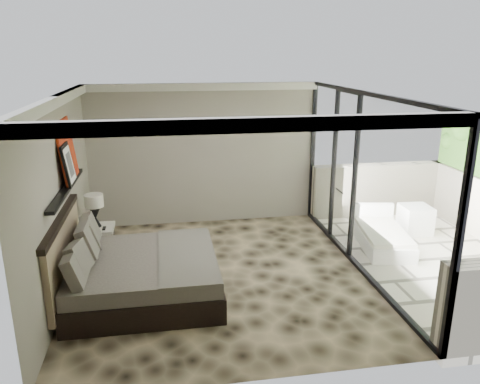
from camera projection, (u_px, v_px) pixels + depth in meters
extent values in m
plane|color=black|center=(220.00, 275.00, 7.34)|extent=(5.00, 5.00, 0.00)
cube|color=silver|center=(218.00, 95.00, 6.53)|extent=(4.50, 5.00, 0.02)
cube|color=gray|center=(204.00, 155.00, 9.29)|extent=(4.50, 0.02, 2.80)
cube|color=gray|center=(61.00, 197.00, 6.58)|extent=(0.02, 5.00, 2.80)
cube|color=white|center=(362.00, 183.00, 7.29)|extent=(0.08, 5.00, 2.80)
cube|color=beige|center=(439.00, 262.00, 7.95)|extent=(3.00, 5.00, 0.12)
cube|color=black|center=(66.00, 189.00, 6.65)|extent=(0.12, 2.20, 0.05)
cube|color=black|center=(146.00, 283.00, 6.71)|extent=(2.08, 1.98, 0.36)
cube|color=#544E46|center=(145.00, 265.00, 6.63)|extent=(2.02, 1.92, 0.22)
cube|color=#4F4E45|center=(186.00, 255.00, 6.69)|extent=(0.79, 1.96, 0.03)
cube|color=#857154|center=(64.00, 255.00, 6.40)|extent=(0.08, 2.08, 0.99)
cube|color=black|center=(98.00, 241.00, 7.99)|extent=(0.70, 0.70, 0.55)
cone|color=black|center=(96.00, 222.00, 7.92)|extent=(0.18, 0.18, 0.16)
cone|color=black|center=(95.00, 213.00, 7.88)|extent=(0.18, 0.18, 0.16)
cylinder|color=silver|center=(94.00, 201.00, 7.81)|extent=(0.31, 0.31, 0.21)
cube|color=#A4500E|center=(67.00, 150.00, 6.89)|extent=(0.13, 0.90, 0.90)
cube|color=black|center=(68.00, 164.00, 6.68)|extent=(0.11, 0.50, 0.60)
cube|color=white|center=(415.00, 219.00, 9.01)|extent=(0.56, 0.56, 0.53)
cube|color=white|center=(382.00, 240.00, 8.37)|extent=(0.99, 1.61, 0.26)
cube|color=silver|center=(383.00, 231.00, 8.32)|extent=(0.94, 1.51, 0.08)
cube|color=white|center=(373.00, 212.00, 8.96)|extent=(0.76, 0.24, 0.33)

